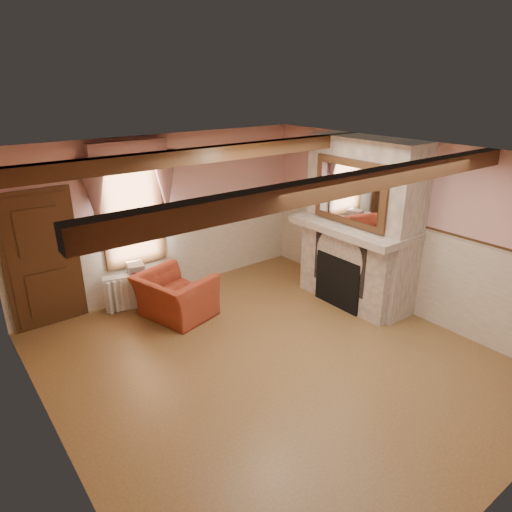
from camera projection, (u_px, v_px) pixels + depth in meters
floor at (271, 361)px, 6.32m from camera, size 5.50×6.00×0.01m
ceiling at (274, 157)px, 5.30m from camera, size 5.50×6.00×0.01m
wall_back at (165, 216)px, 8.03m from camera, size 5.50×0.02×2.80m
wall_left at (45, 338)px, 4.26m from camera, size 0.02×6.00×2.80m
wall_right at (404, 228)px, 7.37m from camera, size 0.02×6.00×2.80m
wainscot at (272, 313)px, 6.05m from camera, size 5.50×6.00×1.50m
chair_rail at (272, 261)px, 5.78m from camera, size 5.50×6.00×0.08m
firebox at (340, 281)px, 7.73m from camera, size 0.20×0.95×0.90m
armchair at (175, 296)px, 7.39m from camera, size 1.25×1.35×0.73m
side_table at (140, 290)px, 7.82m from camera, size 0.62×0.62×0.55m
book_stack at (136, 269)px, 7.69m from camera, size 0.33×0.37×0.20m
radiator at (126, 292)px, 7.67m from camera, size 0.72×0.38×0.60m
bowl at (348, 219)px, 7.61m from camera, size 0.38×0.38×0.09m
mantel_clock at (328, 210)px, 7.94m from camera, size 0.14×0.24×0.20m
oil_lamp at (330, 208)px, 7.89m from camera, size 0.11×0.11×0.28m
candle_red at (382, 227)px, 7.08m from camera, size 0.06×0.06×0.16m
jar_yellow at (382, 228)px, 7.08m from camera, size 0.06×0.06×0.12m
fireplace at (362, 223)px, 7.63m from camera, size 0.85×2.00×2.80m
mantel at (354, 227)px, 7.54m from camera, size 1.05×2.05×0.12m
overmantel_mirror at (349, 193)px, 7.21m from camera, size 0.06×1.44×1.04m
door at (43, 262)px, 6.93m from camera, size 1.10×0.10×2.10m
window at (132, 208)px, 7.58m from camera, size 1.06×0.08×2.02m
window_drapes at (130, 173)px, 7.29m from camera, size 1.30×0.14×1.40m
ceiling_beam_front at (352, 184)px, 4.45m from camera, size 5.50×0.18×0.20m
ceiling_beam_back at (218, 153)px, 6.23m from camera, size 5.50×0.18×0.20m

